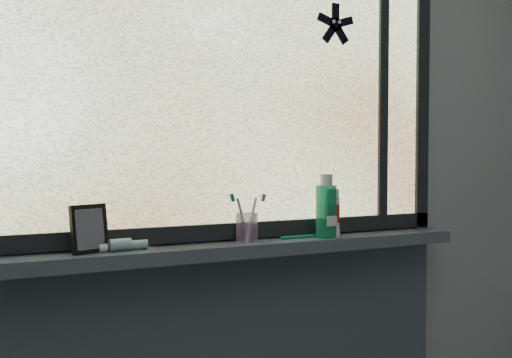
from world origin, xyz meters
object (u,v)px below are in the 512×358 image
object	(u,v)px
vanity_mirror	(89,229)
cream_tube	(333,211)
toothbrush_cup	(247,227)
mouthwash_bottle	(326,206)

from	to	relation	value
vanity_mirror	cream_tube	xyz separation A→B (m)	(0.77, -0.01, 0.02)
vanity_mirror	cream_tube	bearing A→B (deg)	-22.41
vanity_mirror	cream_tube	distance (m)	0.77
toothbrush_cup	cream_tube	xyz separation A→B (m)	(0.30, -0.01, 0.04)
vanity_mirror	mouthwash_bottle	world-z (taller)	mouthwash_bottle
mouthwash_bottle	toothbrush_cup	bearing A→B (deg)	175.67
toothbrush_cup	cream_tube	bearing A→B (deg)	-1.68
vanity_mirror	toothbrush_cup	xyz separation A→B (m)	(0.47, -0.00, -0.02)
toothbrush_cup	vanity_mirror	bearing A→B (deg)	179.61
toothbrush_cup	mouthwash_bottle	world-z (taller)	mouthwash_bottle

